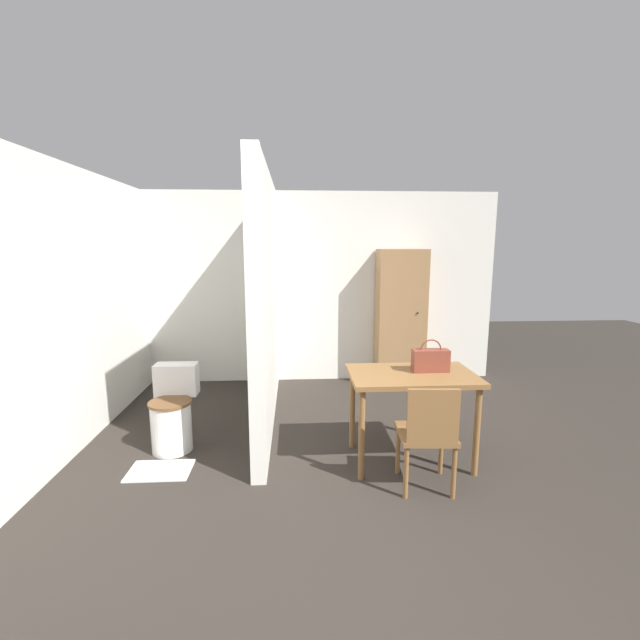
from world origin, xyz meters
The scene contains 10 objects.
ground_plane centered at (0.00, 0.00, 0.00)m, with size 16.00×16.00×0.00m, color #2D2823.
wall_back centered at (0.00, 3.78, 1.25)m, with size 5.09×0.12×2.50m.
wall_left centered at (-2.11, 1.86, 1.25)m, with size 0.12×4.72×2.50m.
partition_wall centered at (-0.41, 2.41, 1.25)m, with size 0.12×2.61×2.50m.
dining_table centered at (0.84, 1.42, 0.67)m, with size 1.03×0.66×0.77m.
wooden_chair centered at (0.84, 0.97, 0.46)m, with size 0.43×0.43×0.83m.
toilet centered at (-1.23, 1.79, 0.32)m, with size 0.38×0.52×0.73m.
handbag centered at (1.00, 1.47, 0.87)m, with size 0.30×0.11×0.27m.
wooden_cabinet centered at (1.25, 3.51, 0.88)m, with size 0.62×0.39×1.76m.
bath_mat centered at (-1.23, 1.36, 0.01)m, with size 0.50×0.33×0.01m.
Camera 1 is at (-0.12, -1.92, 1.80)m, focal length 24.00 mm.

